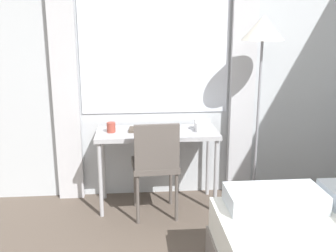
{
  "coord_description": "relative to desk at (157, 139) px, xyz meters",
  "views": [
    {
      "loc": [
        -0.11,
        -0.71,
        1.69
      ],
      "look_at": [
        0.16,
        2.37,
        0.89
      ],
      "focal_mm": 42.0,
      "sensor_mm": 36.0,
      "label": 1
    }
  ],
  "objects": [
    {
      "name": "wall_back_with_window",
      "position": [
        -0.08,
        0.31,
        0.69
      ],
      "size": [
        5.32,
        0.13,
        2.7
      ],
      "color": "silver",
      "rests_on": "ground_plane"
    },
    {
      "name": "desk",
      "position": [
        0.0,
        0.0,
        0.0
      ],
      "size": [
        1.12,
        0.47,
        0.74
      ],
      "color": "#B2B2B7",
      "rests_on": "ground_plane"
    },
    {
      "name": "desk_chair",
      "position": [
        -0.03,
        -0.24,
        -0.14
      ],
      "size": [
        0.42,
        0.42,
        0.89
      ],
      "rotation": [
        0.0,
        0.0,
        0.06
      ],
      "color": "#59514C",
      "rests_on": "ground_plane"
    },
    {
      "name": "standing_lamp",
      "position": [
        0.91,
        -0.1,
        0.87
      ],
      "size": [
        0.37,
        0.37,
        1.76
      ],
      "color": "#4C4C51",
      "rests_on": "ground_plane"
    },
    {
      "name": "telephone",
      "position": [
        0.42,
        -0.01,
        0.12
      ],
      "size": [
        0.14,
        0.17,
        0.1
      ],
      "color": "white",
      "rests_on": "desk"
    },
    {
      "name": "book",
      "position": [
        -0.12,
        0.02,
        0.09
      ],
      "size": [
        0.29,
        0.18,
        0.02
      ],
      "rotation": [
        0.0,
        0.0,
        -0.07
      ],
      "color": "#4C4238",
      "rests_on": "desk"
    },
    {
      "name": "mug",
      "position": [
        -0.42,
        -0.0,
        0.12
      ],
      "size": [
        0.08,
        0.08,
        0.09
      ],
      "color": "#993F33",
      "rests_on": "desk"
    }
  ]
}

